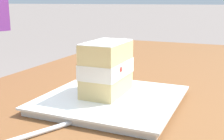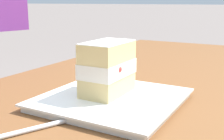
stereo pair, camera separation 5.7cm
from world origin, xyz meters
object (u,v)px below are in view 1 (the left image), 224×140
cake_slice (107,68)px  dessert_fork (17,139)px  patio_table (198,121)px  dessert_plate (112,100)px

cake_slice → dessert_fork: size_ratio=0.74×
patio_table → dessert_fork: dessert_fork is taller
patio_table → dessert_plate: size_ratio=5.90×
dessert_plate → dessert_fork: dessert_plate is taller
dessert_plate → cake_slice: bearing=56.6°
patio_table → dessert_fork: 0.44m
dessert_fork → patio_table: bearing=-28.8°
patio_table → cake_slice: bearing=135.2°
patio_table → dessert_plate: bearing=139.9°
dessert_plate → patio_table: bearing=-40.1°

